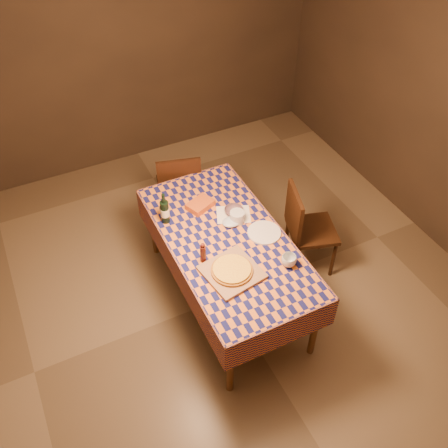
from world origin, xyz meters
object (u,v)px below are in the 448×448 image
object	(u,v)px
pizza	(232,270)
wine_bottle	(165,211)
chair_right	(304,226)
dining_table	(227,245)
cutting_board	(232,272)
chair_far	(179,186)
white_plate	(264,233)
bowl	(234,211)

from	to	relation	value
pizza	wine_bottle	distance (m)	0.81
wine_bottle	chair_right	bearing A→B (deg)	-17.24
dining_table	cutting_board	bearing A→B (deg)	-110.16
dining_table	cutting_board	xyz separation A→B (m)	(-0.13, -0.34, 0.09)
cutting_board	chair_far	distance (m)	1.45
chair_right	white_plate	bearing A→B (deg)	-166.03
dining_table	wine_bottle	bearing A→B (deg)	131.44
pizza	wine_bottle	bearing A→B (deg)	107.75
bowl	pizza	bearing A→B (deg)	-118.18
cutting_board	pizza	xyz separation A→B (m)	(0.00, -0.00, 0.03)
cutting_board	wine_bottle	xyz separation A→B (m)	(-0.24, 0.77, 0.10)
dining_table	chair_far	distance (m)	1.09
cutting_board	bowl	xyz separation A→B (m)	(0.32, 0.60, 0.01)
bowl	chair_far	xyz separation A→B (m)	(-0.19, 0.83, -0.27)
cutting_board	pizza	world-z (taller)	pizza
white_plate	chair_far	size ratio (longest dim) A/B	0.30
wine_bottle	white_plate	world-z (taller)	wine_bottle
bowl	white_plate	world-z (taller)	bowl
bowl	chair_right	distance (m)	0.71
chair_far	wine_bottle	bearing A→B (deg)	-119.88
dining_table	chair_far	world-z (taller)	chair_far
cutting_board	pizza	size ratio (longest dim) A/B	0.94
dining_table	wine_bottle	xyz separation A→B (m)	(-0.37, 0.42, 0.19)
white_plate	pizza	bearing A→B (deg)	-148.48
chair_right	dining_table	bearing A→B (deg)	-176.49
white_plate	chair_far	world-z (taller)	chair_far
cutting_board	bowl	bearing A→B (deg)	61.82
cutting_board	pizza	bearing A→B (deg)	-90.00
bowl	chair_far	bearing A→B (deg)	102.69
chair_far	cutting_board	bearing A→B (deg)	-95.36
chair_far	chair_right	world-z (taller)	same
dining_table	chair_right	xyz separation A→B (m)	(0.82, 0.05, -0.17)
dining_table	pizza	xyz separation A→B (m)	(-0.13, -0.34, 0.12)
chair_far	chair_right	bearing A→B (deg)	-51.65
bowl	wine_bottle	size ratio (longest dim) A/B	0.54
chair_far	dining_table	bearing A→B (deg)	-90.38
pizza	bowl	bearing A→B (deg)	61.82
wine_bottle	white_plate	xyz separation A→B (m)	(0.68, -0.50, -0.10)
dining_table	chair_far	xyz separation A→B (m)	(0.01, 1.08, -0.17)
bowl	dining_table	bearing A→B (deg)	-127.44
cutting_board	chair_right	xyz separation A→B (m)	(0.95, 0.40, -0.26)
wine_bottle	pizza	bearing A→B (deg)	-72.25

